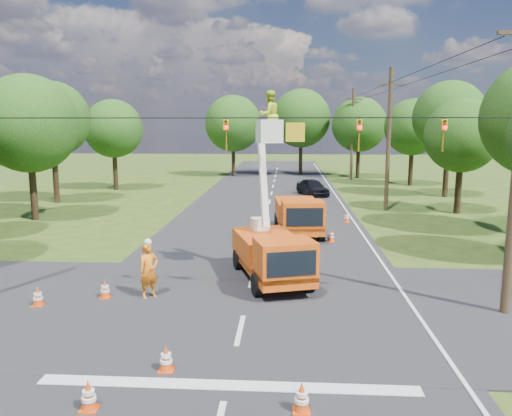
# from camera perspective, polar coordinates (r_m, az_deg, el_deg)

# --- Properties ---
(ground) EXTENTS (140.00, 140.00, 0.00)m
(ground) POSITION_cam_1_polar(r_m,az_deg,el_deg) (34.55, 1.26, -0.63)
(ground) COLOR #2A4514
(ground) RESTS_ON ground
(road_main) EXTENTS (12.00, 100.00, 0.06)m
(road_main) POSITION_cam_1_polar(r_m,az_deg,el_deg) (34.55, 1.26, -0.63)
(road_main) COLOR black
(road_main) RESTS_ON ground
(road_cross) EXTENTS (56.00, 10.00, 0.07)m
(road_cross) POSITION_cam_1_polar(r_m,az_deg,el_deg) (17.16, -1.20, -11.27)
(road_cross) COLOR black
(road_cross) RESTS_ON ground
(stop_bar) EXTENTS (9.00, 0.45, 0.02)m
(stop_bar) POSITION_cam_1_polar(r_m,az_deg,el_deg) (12.46, -3.29, -19.76)
(stop_bar) COLOR silver
(stop_bar) RESTS_ON ground
(edge_line) EXTENTS (0.12, 90.00, 0.02)m
(edge_line) POSITION_cam_1_polar(r_m,az_deg,el_deg) (34.79, 10.52, -0.72)
(edge_line) COLOR silver
(edge_line) RESTS_ON ground
(bucket_truck) EXTENTS (3.53, 5.86, 7.37)m
(bucket_truck) POSITION_cam_1_polar(r_m,az_deg,el_deg) (19.44, 1.79, -3.75)
(bucket_truck) COLOR #D43F0E
(bucket_truck) RESTS_ON ground
(second_truck) EXTENTS (2.76, 6.03, 2.19)m
(second_truck) POSITION_cam_1_polar(r_m,az_deg,el_deg) (27.76, 4.89, -0.78)
(second_truck) COLOR #D43F0E
(second_truck) RESTS_ON ground
(ground_worker) EXTENTS (0.86, 0.85, 2.01)m
(ground_worker) POSITION_cam_1_polar(r_m,az_deg,el_deg) (18.12, -12.14, -7.00)
(ground_worker) COLOR #DF4912
(ground_worker) RESTS_ON ground
(distant_car) EXTENTS (3.07, 4.58, 1.45)m
(distant_car) POSITION_cam_1_polar(r_m,az_deg,el_deg) (43.42, 6.48, 2.37)
(distant_car) COLOR black
(distant_car) RESTS_ON ground
(traffic_cone_0) EXTENTS (0.38, 0.38, 0.71)m
(traffic_cone_0) POSITION_cam_1_polar(r_m,az_deg,el_deg) (11.96, -18.59, -19.64)
(traffic_cone_0) COLOR #E5430C
(traffic_cone_0) RESTS_ON ground
(traffic_cone_1) EXTENTS (0.38, 0.38, 0.71)m
(traffic_cone_1) POSITION_cam_1_polar(r_m,az_deg,el_deg) (11.39, 5.24, -20.73)
(traffic_cone_1) COLOR #E5430C
(traffic_cone_1) RESTS_ON ground
(traffic_cone_2) EXTENTS (0.38, 0.38, 0.71)m
(traffic_cone_2) POSITION_cam_1_polar(r_m,az_deg,el_deg) (21.77, 5.06, -5.78)
(traffic_cone_2) COLOR #E5430C
(traffic_cone_2) RESTS_ON ground
(traffic_cone_3) EXTENTS (0.38, 0.38, 0.71)m
(traffic_cone_3) POSITION_cam_1_polar(r_m,az_deg,el_deg) (26.40, 8.58, -3.12)
(traffic_cone_3) COLOR #E5430C
(traffic_cone_3) RESTS_ON ground
(traffic_cone_4) EXTENTS (0.38, 0.38, 0.71)m
(traffic_cone_4) POSITION_cam_1_polar(r_m,az_deg,el_deg) (18.62, -16.87, -8.82)
(traffic_cone_4) COLOR #E5430C
(traffic_cone_4) RESTS_ON ground
(traffic_cone_5) EXTENTS (0.38, 0.38, 0.71)m
(traffic_cone_5) POSITION_cam_1_polar(r_m,az_deg,el_deg) (18.62, -23.66, -9.23)
(traffic_cone_5) COLOR #E5430C
(traffic_cone_5) RESTS_ON ground
(traffic_cone_7) EXTENTS (0.38, 0.38, 0.71)m
(traffic_cone_7) POSITION_cam_1_polar(r_m,az_deg,el_deg) (31.77, 10.31, -1.02)
(traffic_cone_7) COLOR #E5430C
(traffic_cone_7) RESTS_ON ground
(traffic_cone_8) EXTENTS (0.38, 0.38, 0.71)m
(traffic_cone_8) POSITION_cam_1_polar(r_m,az_deg,el_deg) (13.12, -10.25, -16.55)
(traffic_cone_8) COLOR #E5430C
(traffic_cone_8) RESTS_ON ground
(pole_right_mid) EXTENTS (1.80, 0.30, 10.00)m
(pole_right_mid) POSITION_cam_1_polar(r_m,az_deg,el_deg) (36.70, 14.92, 7.68)
(pole_right_mid) COLOR #4C3823
(pole_right_mid) RESTS_ON ground
(pole_right_far) EXTENTS (1.80, 0.30, 10.00)m
(pole_right_far) POSITION_cam_1_polar(r_m,az_deg,el_deg) (56.45, 10.95, 8.36)
(pole_right_far) COLOR #4C3823
(pole_right_far) RESTS_ON ground
(signal_span) EXTENTS (18.00, 0.29, 1.07)m
(signal_span) POSITION_cam_1_polar(r_m,az_deg,el_deg) (16.00, 6.78, 8.70)
(signal_span) COLOR black
(signal_span) RESTS_ON ground
(tree_left_d) EXTENTS (6.20, 6.20, 9.24)m
(tree_left_d) POSITION_cam_1_polar(r_m,az_deg,el_deg) (35.03, -24.57, 8.73)
(tree_left_d) COLOR #382616
(tree_left_d) RESTS_ON ground
(tree_left_e) EXTENTS (5.80, 5.80, 9.41)m
(tree_left_e) POSITION_cam_1_polar(r_m,az_deg,el_deg) (42.09, -22.30, 9.37)
(tree_left_e) COLOR #382616
(tree_left_e) RESTS_ON ground
(tree_left_f) EXTENTS (5.40, 5.40, 8.40)m
(tree_left_f) POSITION_cam_1_polar(r_m,az_deg,el_deg) (48.74, -15.99, 8.69)
(tree_left_f) COLOR #382616
(tree_left_f) RESTS_ON ground
(tree_right_c) EXTENTS (5.00, 5.00, 7.83)m
(tree_right_c) POSITION_cam_1_polar(r_m,az_deg,el_deg) (36.95, 22.47, 7.61)
(tree_right_c) COLOR #382616
(tree_right_c) RESTS_ON ground
(tree_right_d) EXTENTS (6.00, 6.00, 9.70)m
(tree_right_d) POSITION_cam_1_polar(r_m,az_deg,el_deg) (45.04, 21.24, 9.64)
(tree_right_d) COLOR #382616
(tree_right_d) RESTS_ON ground
(tree_right_e) EXTENTS (5.60, 5.60, 8.63)m
(tree_right_e) POSITION_cam_1_polar(r_m,az_deg,el_deg) (52.48, 17.49, 8.79)
(tree_right_e) COLOR #382616
(tree_right_e) RESTS_ON ground
(tree_far_a) EXTENTS (6.60, 6.60, 9.50)m
(tree_far_a) POSITION_cam_1_polar(r_m,az_deg,el_deg) (59.32, -2.63, 9.61)
(tree_far_a) COLOR #382616
(tree_far_a) RESTS_ON ground
(tree_far_b) EXTENTS (7.00, 7.00, 10.32)m
(tree_far_b) POSITION_cam_1_polar(r_m,az_deg,el_deg) (61.01, 5.18, 10.17)
(tree_far_b) COLOR #382616
(tree_far_b) RESTS_ON ground
(tree_far_c) EXTENTS (6.20, 6.20, 9.18)m
(tree_far_c) POSITION_cam_1_polar(r_m,az_deg,el_deg) (58.55, 11.71, 9.31)
(tree_far_c) COLOR #382616
(tree_far_c) RESTS_ON ground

